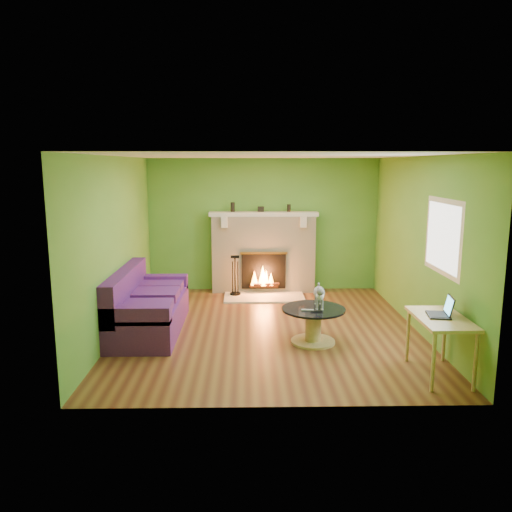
{
  "coord_description": "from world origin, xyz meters",
  "views": [
    {
      "loc": [
        -0.33,
        -7.3,
        2.48
      ],
      "look_at": [
        -0.18,
        0.4,
        1.06
      ],
      "focal_mm": 35.0,
      "sensor_mm": 36.0,
      "label": 1
    }
  ],
  "objects_px": {
    "desk": "(441,324)",
    "coffee_table": "(313,323)",
    "sofa": "(145,307)",
    "cat": "(319,295)"
  },
  "relations": [
    {
      "from": "coffee_table",
      "to": "desk",
      "type": "height_order",
      "value": "desk"
    },
    {
      "from": "coffee_table",
      "to": "desk",
      "type": "bearing_deg",
      "value": -40.12
    },
    {
      "from": "sofa",
      "to": "coffee_table",
      "type": "xyz_separation_m",
      "value": [
        2.46,
        -0.57,
        -0.07
      ]
    },
    {
      "from": "sofa",
      "to": "desk",
      "type": "xyz_separation_m",
      "value": [
        3.81,
        -1.7,
        0.27
      ]
    },
    {
      "from": "coffee_table",
      "to": "sofa",
      "type": "bearing_deg",
      "value": 167.06
    },
    {
      "from": "coffee_table",
      "to": "desk",
      "type": "distance_m",
      "value": 1.79
    },
    {
      "from": "desk",
      "to": "coffee_table",
      "type": "bearing_deg",
      "value": 139.88
    },
    {
      "from": "sofa",
      "to": "cat",
      "type": "height_order",
      "value": "sofa"
    },
    {
      "from": "sofa",
      "to": "desk",
      "type": "bearing_deg",
      "value": -24.06
    },
    {
      "from": "sofa",
      "to": "coffee_table",
      "type": "height_order",
      "value": "sofa"
    }
  ]
}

